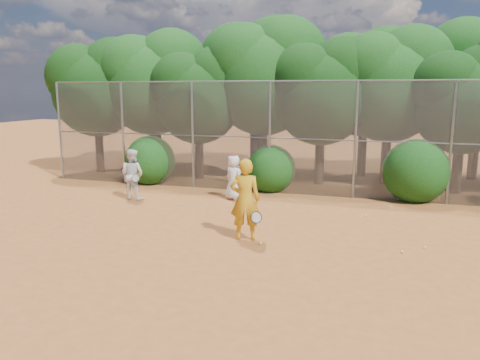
% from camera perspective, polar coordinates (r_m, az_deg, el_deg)
% --- Properties ---
extents(ground, '(80.00, 80.00, 0.00)m').
position_cam_1_polar(ground, '(11.35, 0.98, -8.04)').
color(ground, '#9E5523').
rests_on(ground, ground).
extents(fence_back, '(20.05, 0.09, 4.03)m').
position_cam_1_polar(fence_back, '(16.67, 6.58, 5.21)').
color(fence_back, gray).
rests_on(fence_back, ground).
extents(tree_0, '(4.38, 3.81, 6.00)m').
position_cam_1_polar(tree_0, '(22.19, -16.98, 11.07)').
color(tree_0, black).
rests_on(tree_0, ground).
extents(tree_1, '(4.64, 4.03, 6.35)m').
position_cam_1_polar(tree_1, '(21.33, -10.56, 12.00)').
color(tree_1, black).
rests_on(tree_1, ground).
extents(tree_2, '(3.99, 3.47, 5.47)m').
position_cam_1_polar(tree_2, '(19.62, -4.95, 10.56)').
color(tree_2, black).
rests_on(tree_2, ground).
extents(tree_3, '(4.89, 4.26, 6.70)m').
position_cam_1_polar(tree_3, '(19.79, 3.08, 12.94)').
color(tree_3, black).
rests_on(tree_3, ground).
extents(tree_4, '(4.19, 3.64, 5.73)m').
position_cam_1_polar(tree_4, '(18.69, 10.12, 10.95)').
color(tree_4, black).
rests_on(tree_4, ground).
extents(tree_5, '(4.51, 3.92, 6.17)m').
position_cam_1_polar(tree_5, '(19.33, 18.00, 11.45)').
color(tree_5, black).
rests_on(tree_5, ground).
extents(tree_6, '(3.86, 3.36, 5.29)m').
position_cam_1_polar(tree_6, '(18.48, 25.73, 9.17)').
color(tree_6, black).
rests_on(tree_6, ground).
extents(tree_9, '(4.83, 4.20, 6.62)m').
position_cam_1_polar(tree_9, '(23.83, -10.08, 12.30)').
color(tree_9, black).
rests_on(tree_9, ground).
extents(tree_10, '(5.15, 4.48, 7.06)m').
position_cam_1_polar(tree_10, '(22.18, 2.00, 13.32)').
color(tree_10, black).
rests_on(tree_10, ground).
extents(tree_11, '(4.64, 4.03, 6.35)m').
position_cam_1_polar(tree_11, '(20.95, 15.23, 11.83)').
color(tree_11, black).
rests_on(tree_11, ground).
extents(bush_0, '(2.00, 2.00, 2.00)m').
position_cam_1_polar(bush_0, '(19.09, -10.91, 2.61)').
color(bush_0, '#103F0F').
rests_on(bush_0, ground).
extents(bush_1, '(1.80, 1.80, 1.80)m').
position_cam_1_polar(bush_1, '(17.30, 3.83, 1.61)').
color(bush_1, '#103F0F').
rests_on(bush_1, ground).
extents(bush_2, '(2.20, 2.20, 2.20)m').
position_cam_1_polar(bush_2, '(16.81, 20.62, 1.35)').
color(bush_2, '#103F0F').
rests_on(bush_2, ground).
extents(player_yellow, '(0.92, 0.68, 2.05)m').
position_cam_1_polar(player_yellow, '(11.56, 0.62, -2.40)').
color(player_yellow, gold).
rests_on(player_yellow, ground).
extents(player_teen, '(0.90, 0.82, 1.56)m').
position_cam_1_polar(player_teen, '(15.90, -0.78, 0.36)').
color(player_teen, white).
rests_on(player_teen, ground).
extents(player_white, '(0.92, 0.77, 1.73)m').
position_cam_1_polar(player_white, '(16.35, -13.00, 0.69)').
color(player_white, white).
rests_on(player_white, ground).
extents(ball_0, '(0.07, 0.07, 0.07)m').
position_cam_1_polar(ball_0, '(11.47, 19.13, -8.27)').
color(ball_0, yellow).
rests_on(ball_0, ground).
extents(ball_1, '(0.07, 0.07, 0.07)m').
position_cam_1_polar(ball_1, '(14.36, 15.05, -4.21)').
color(ball_1, yellow).
rests_on(ball_1, ground).
extents(ball_2, '(0.07, 0.07, 0.07)m').
position_cam_1_polar(ball_2, '(11.96, 21.59, -7.65)').
color(ball_2, yellow).
rests_on(ball_2, ground).
extents(ball_3, '(0.07, 0.07, 0.07)m').
position_cam_1_polar(ball_3, '(11.43, 2.49, -7.73)').
color(ball_3, yellow).
rests_on(ball_3, ground).
extents(ball_4, '(0.07, 0.07, 0.07)m').
position_cam_1_polar(ball_4, '(15.68, 17.84, -3.10)').
color(ball_4, yellow).
rests_on(ball_4, ground).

